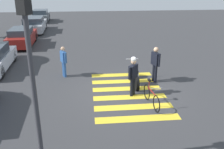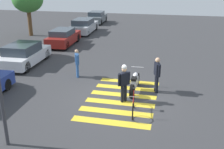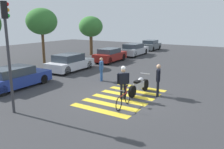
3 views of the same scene
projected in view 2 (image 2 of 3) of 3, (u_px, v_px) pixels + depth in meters
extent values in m
plane|color=#38383A|center=(122.00, 99.00, 12.79)|extent=(60.00, 60.00, 0.00)
cylinder|color=black|center=(137.00, 79.00, 14.26)|extent=(0.66, 0.15, 0.66)
cylinder|color=black|center=(132.00, 91.00, 12.80)|extent=(0.66, 0.15, 0.66)
cube|color=silver|center=(135.00, 82.00, 13.42)|extent=(0.80, 0.29, 0.36)
ellipsoid|color=silver|center=(136.00, 75.00, 13.54)|extent=(0.48, 0.25, 0.24)
cube|color=black|center=(134.00, 79.00, 13.16)|extent=(0.44, 0.25, 0.12)
cylinder|color=#A5A5AD|center=(137.00, 67.00, 13.95)|extent=(0.05, 0.62, 0.04)
torus|color=black|center=(133.00, 112.00, 10.86)|extent=(0.67, 0.12, 0.67)
torus|color=black|center=(134.00, 100.00, 11.89)|extent=(0.67, 0.12, 0.67)
cylinder|color=maroon|center=(133.00, 99.00, 11.28)|extent=(0.85, 0.14, 0.04)
cylinder|color=maroon|center=(134.00, 93.00, 11.53)|extent=(0.04, 0.04, 0.34)
cube|color=black|center=(134.00, 89.00, 11.47)|extent=(0.21, 0.12, 0.06)
cylinder|color=#99999E|center=(133.00, 97.00, 10.76)|extent=(0.08, 0.46, 0.03)
cylinder|color=black|center=(122.00, 94.00, 12.33)|extent=(0.14, 0.14, 0.82)
cylinder|color=black|center=(125.00, 93.00, 12.43)|extent=(0.14, 0.14, 0.82)
cube|color=black|center=(124.00, 79.00, 12.14)|extent=(0.49, 0.47, 0.58)
sphere|color=tan|center=(124.00, 69.00, 11.99)|extent=(0.22, 0.22, 0.22)
cylinder|color=black|center=(119.00, 80.00, 11.98)|extent=(0.09, 0.09, 0.55)
cylinder|color=black|center=(129.00, 77.00, 12.30)|extent=(0.09, 0.09, 0.55)
sphere|color=white|center=(124.00, 67.00, 11.95)|extent=(0.23, 0.23, 0.23)
cylinder|color=black|center=(157.00, 84.00, 13.31)|extent=(0.14, 0.14, 0.87)
cylinder|color=black|center=(156.00, 83.00, 13.48)|extent=(0.14, 0.14, 0.87)
cube|color=black|center=(157.00, 69.00, 13.14)|extent=(0.55, 0.35, 0.62)
sphere|color=tan|center=(158.00, 60.00, 12.98)|extent=(0.24, 0.24, 0.24)
cylinder|color=black|center=(159.00, 71.00, 12.86)|extent=(0.09, 0.09, 0.59)
cylinder|color=black|center=(156.00, 67.00, 13.43)|extent=(0.09, 0.09, 0.59)
cylinder|color=#2D5999|center=(78.00, 71.00, 15.33)|extent=(0.14, 0.14, 0.79)
cylinder|color=#2D5999|center=(77.00, 70.00, 15.50)|extent=(0.14, 0.14, 0.79)
cube|color=#2D5999|center=(77.00, 59.00, 15.18)|extent=(0.50, 0.37, 0.56)
sphere|color=tan|center=(77.00, 51.00, 15.04)|extent=(0.21, 0.21, 0.21)
cylinder|color=#2D5999|center=(77.00, 60.00, 14.92)|extent=(0.09, 0.09, 0.53)
cylinder|color=#2D5999|center=(77.00, 57.00, 15.44)|extent=(0.09, 0.09, 0.53)
cube|color=yellow|center=(111.00, 122.00, 10.73)|extent=(0.45, 3.17, 0.01)
cube|color=yellow|center=(115.00, 112.00, 11.55)|extent=(0.45, 3.17, 0.01)
cube|color=yellow|center=(120.00, 103.00, 12.37)|extent=(0.45, 3.17, 0.01)
cube|color=yellow|center=(123.00, 95.00, 13.20)|extent=(0.45, 3.17, 0.01)
cube|color=yellow|center=(127.00, 88.00, 14.02)|extent=(0.45, 3.17, 0.01)
cube|color=yellow|center=(130.00, 82.00, 14.85)|extent=(0.45, 3.17, 0.01)
cylinder|color=black|center=(6.00, 85.00, 13.65)|extent=(0.61, 0.24, 0.60)
cube|color=#F2EDCC|center=(9.00, 75.00, 14.21)|extent=(0.09, 0.20, 0.12)
cylinder|color=black|center=(24.00, 53.00, 19.08)|extent=(0.70, 0.25, 0.69)
cylinder|color=black|center=(46.00, 54.00, 18.80)|extent=(0.70, 0.25, 0.69)
cylinder|color=black|center=(1.00, 65.00, 16.45)|extent=(0.70, 0.25, 0.69)
cylinder|color=black|center=(26.00, 67.00, 16.16)|extent=(0.70, 0.25, 0.69)
cube|color=silver|center=(25.00, 57.00, 17.57)|extent=(4.27, 2.03, 0.65)
cube|color=#333D47|center=(22.00, 48.00, 17.17)|extent=(2.33, 1.73, 0.56)
cube|color=#F2EDCC|center=(31.00, 47.00, 19.54)|extent=(0.09, 0.20, 0.12)
cube|color=#F2EDCC|center=(46.00, 48.00, 19.33)|extent=(0.09, 0.20, 0.12)
cylinder|color=black|center=(62.00, 37.00, 23.92)|extent=(0.72, 0.25, 0.72)
cylinder|color=black|center=(77.00, 38.00, 23.67)|extent=(0.72, 0.25, 0.72)
cylinder|color=black|center=(49.00, 45.00, 21.33)|extent=(0.72, 0.25, 0.72)
cylinder|color=black|center=(66.00, 45.00, 21.08)|extent=(0.72, 0.25, 0.72)
cube|color=maroon|center=(64.00, 39.00, 22.43)|extent=(4.20, 1.83, 0.71)
cube|color=#333D47|center=(62.00, 32.00, 22.05)|extent=(2.29, 1.55, 0.46)
cube|color=#F2EDCC|center=(66.00, 32.00, 24.36)|extent=(0.09, 0.20, 0.12)
cube|color=#F2EDCC|center=(77.00, 33.00, 24.18)|extent=(0.09, 0.20, 0.12)
cylinder|color=black|center=(81.00, 26.00, 29.07)|extent=(0.70, 0.25, 0.69)
cylinder|color=black|center=(96.00, 27.00, 28.78)|extent=(0.70, 0.25, 0.69)
cylinder|color=black|center=(71.00, 32.00, 26.16)|extent=(0.70, 0.25, 0.69)
cylinder|color=black|center=(88.00, 33.00, 25.87)|extent=(0.70, 0.25, 0.69)
cube|color=#B7BAC1|center=(84.00, 27.00, 27.40)|extent=(4.71, 2.08, 0.70)
cube|color=#333D47|center=(83.00, 22.00, 26.98)|extent=(2.57, 1.76, 0.52)
cube|color=#F2EDCC|center=(84.00, 22.00, 29.58)|extent=(0.09, 0.20, 0.12)
cube|color=#F2EDCC|center=(95.00, 23.00, 29.37)|extent=(0.09, 0.20, 0.12)
cylinder|color=black|center=(93.00, 19.00, 34.36)|extent=(0.68, 0.25, 0.67)
cylinder|color=black|center=(105.00, 19.00, 34.10)|extent=(0.68, 0.25, 0.67)
cylinder|color=black|center=(88.00, 22.00, 31.91)|extent=(0.68, 0.25, 0.67)
cylinder|color=black|center=(101.00, 22.00, 31.64)|extent=(0.68, 0.25, 0.67)
cube|color=slate|center=(97.00, 18.00, 32.93)|extent=(3.98, 1.93, 0.74)
cube|color=#333D47|center=(96.00, 14.00, 32.54)|extent=(2.17, 1.64, 0.49)
cube|color=#F2EDCC|center=(96.00, 15.00, 34.76)|extent=(0.09, 0.20, 0.12)
cube|color=#F2EDCC|center=(105.00, 16.00, 34.56)|extent=(0.09, 0.20, 0.12)
cylinder|color=#38383D|center=(0.00, 89.00, 8.64)|extent=(0.12, 0.12, 4.10)
cylinder|color=brown|center=(30.00, 23.00, 25.88)|extent=(0.37, 0.37, 2.32)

